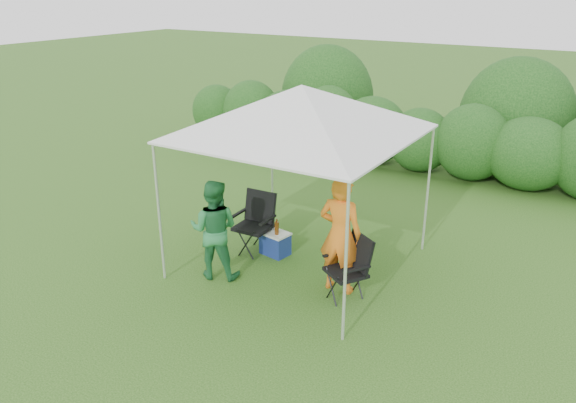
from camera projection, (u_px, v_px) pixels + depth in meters
The scene contains 9 objects.
ground at pixel (284, 276), 8.57m from camera, with size 70.00×70.00×0.00m, color #3A6720.
hedge at pixel (420, 137), 13.03m from camera, with size 13.45×1.53×1.80m.
canopy at pixel (301, 110), 8.07m from camera, with size 3.10×3.10×2.83m.
chair_right at pixel (351, 264), 7.81m from camera, with size 0.73×0.72×0.93m.
chair_left at pixel (256, 218), 9.20m from camera, with size 0.64×0.58×1.00m.
man at pixel (340, 235), 7.89m from camera, with size 0.63×0.42×1.74m, color orange.
woman at pixel (214, 229), 8.31m from camera, with size 0.75×0.58×1.53m, color #287D43.
cooler at pixel (275, 243), 9.19m from camera, with size 0.51×0.41×0.39m.
bottle at pixel (277, 227), 9.01m from camera, with size 0.07×0.07×0.27m, color #592D0C.
Camera 1 is at (4.02, -6.41, 4.19)m, focal length 35.00 mm.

